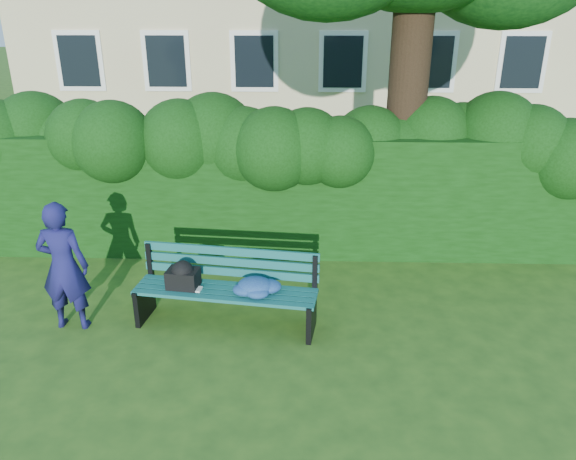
{
  "coord_description": "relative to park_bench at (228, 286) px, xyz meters",
  "views": [
    {
      "loc": [
        0.19,
        -5.8,
        3.61
      ],
      "look_at": [
        0.0,
        0.6,
        0.95
      ],
      "focal_mm": 35.0,
      "sensor_mm": 36.0,
      "label": 1
    }
  ],
  "objects": [
    {
      "name": "hedge",
      "position": [
        0.69,
        2.24,
        0.4
      ],
      "size": [
        10.0,
        1.0,
        1.8
      ],
      "color": "black",
      "rests_on": "ground"
    },
    {
      "name": "ground",
      "position": [
        0.69,
        0.04,
        -0.5
      ],
      "size": [
        80.0,
        80.0,
        0.0
      ],
      "primitive_type": "plane",
      "color": "#294D18",
      "rests_on": "ground"
    },
    {
      "name": "park_bench",
      "position": [
        0.0,
        0.0,
        0.0
      ],
      "size": [
        2.18,
        0.85,
        0.89
      ],
      "rotation": [
        0.0,
        0.0,
        -0.14
      ],
      "color": "#105251",
      "rests_on": "ground"
    },
    {
      "name": "man_reading",
      "position": [
        -1.85,
        -0.11,
        0.28
      ],
      "size": [
        0.57,
        0.38,
        1.56
      ],
      "primitive_type": "imported",
      "rotation": [
        0.0,
        0.0,
        3.14
      ],
      "color": "#17164E",
      "rests_on": "ground"
    }
  ]
}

